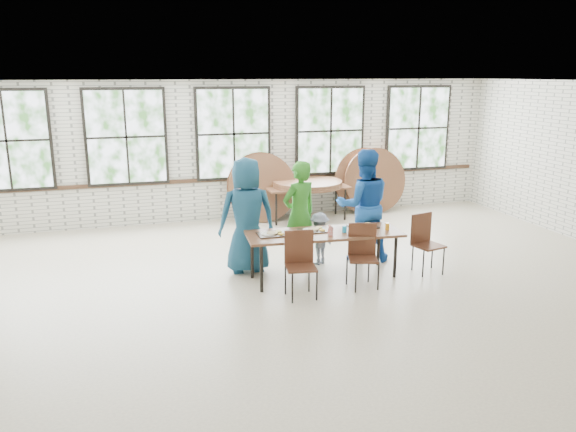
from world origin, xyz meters
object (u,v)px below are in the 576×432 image
(dining_table, at_px, (324,235))
(chair_near_left, at_px, (300,258))
(chair_near_right, at_px, (362,250))
(storage_table, at_px, (307,189))

(dining_table, bearing_deg, chair_near_left, -131.18)
(chair_near_right, height_order, storage_table, chair_near_right)
(chair_near_left, bearing_deg, chair_near_right, 14.14)
(chair_near_left, bearing_deg, dining_table, 52.84)
(dining_table, relative_size, chair_near_left, 2.58)
(dining_table, distance_m, chair_near_left, 0.82)
(chair_near_right, relative_size, storage_table, 0.52)
(chair_near_left, relative_size, storage_table, 0.52)
(chair_near_left, distance_m, chair_near_right, 1.02)
(dining_table, relative_size, storage_table, 1.35)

